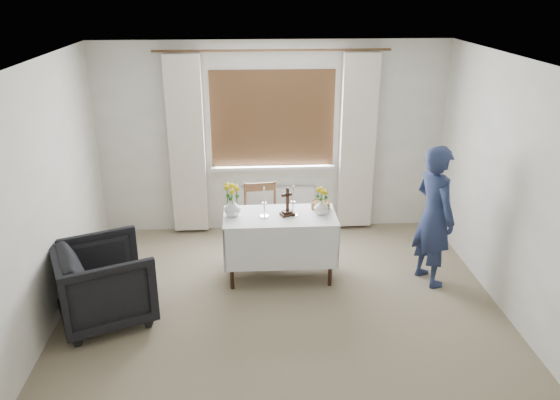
# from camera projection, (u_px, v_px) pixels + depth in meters

# --- Properties ---
(ground) EXTENTS (5.00, 5.00, 0.00)m
(ground) POSITION_uv_depth(u_px,v_px,m) (286.00, 335.00, 5.23)
(ground) COLOR gray
(ground) RESTS_ON ground
(altar_table) EXTENTS (1.24, 0.64, 0.76)m
(altar_table) POSITION_uv_depth(u_px,v_px,m) (280.00, 246.00, 6.13)
(altar_table) COLOR white
(altar_table) RESTS_ON ground
(wooden_chair) EXTENTS (0.46, 0.46, 0.91)m
(wooden_chair) POSITION_uv_depth(u_px,v_px,m) (262.00, 223.00, 6.55)
(wooden_chair) COLOR brown
(wooden_chair) RESTS_ON ground
(armchair) EXTENTS (1.15, 1.13, 0.80)m
(armchair) POSITION_uv_depth(u_px,v_px,m) (105.00, 283.00, 5.35)
(armchair) COLOR black
(armchair) RESTS_ON ground
(person) EXTENTS (0.55, 0.67, 1.58)m
(person) POSITION_uv_depth(u_px,v_px,m) (434.00, 216.00, 5.90)
(person) COLOR navy
(person) RESTS_ON ground
(radiator) EXTENTS (1.10, 0.10, 0.60)m
(radiator) POSITION_uv_depth(u_px,v_px,m) (273.00, 209.00, 7.36)
(radiator) COLOR silver
(radiator) RESTS_ON ground
(wooden_cross) EXTENTS (0.18, 0.15, 0.32)m
(wooden_cross) POSITION_uv_depth(u_px,v_px,m) (287.00, 202.00, 5.93)
(wooden_cross) COLOR black
(wooden_cross) RESTS_ON altar_table
(candlestick_left) EXTENTS (0.10, 0.10, 0.34)m
(candlestick_left) POSITION_uv_depth(u_px,v_px,m) (264.00, 202.00, 5.89)
(candlestick_left) COLOR silver
(candlestick_left) RESTS_ON altar_table
(candlestick_right) EXTENTS (0.13, 0.13, 0.35)m
(candlestick_right) POSITION_uv_depth(u_px,v_px,m) (293.00, 201.00, 5.91)
(candlestick_right) COLOR silver
(candlestick_right) RESTS_ON altar_table
(flower_vase_left) EXTENTS (0.23, 0.23, 0.19)m
(flower_vase_left) POSITION_uv_depth(u_px,v_px,m) (232.00, 208.00, 5.95)
(flower_vase_left) COLOR white
(flower_vase_left) RESTS_ON altar_table
(flower_vase_right) EXTENTS (0.19, 0.19, 0.17)m
(flower_vase_right) POSITION_uv_depth(u_px,v_px,m) (321.00, 207.00, 5.99)
(flower_vase_right) COLOR white
(flower_vase_right) RESTS_ON altar_table
(wicker_basket) EXTENTS (0.22, 0.22, 0.08)m
(wicker_basket) POSITION_uv_depth(u_px,v_px,m) (321.00, 205.00, 6.15)
(wicker_basket) COLOR brown
(wicker_basket) RESTS_ON altar_table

